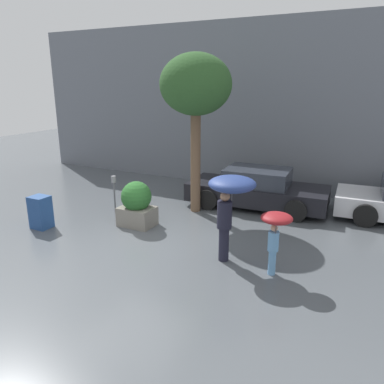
% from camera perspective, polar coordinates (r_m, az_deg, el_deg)
% --- Properties ---
extents(ground_plane, '(40.00, 40.00, 0.00)m').
position_cam_1_polar(ground_plane, '(9.40, -8.41, -8.07)').
color(ground_plane, '#51565B').
extents(building_facade, '(18.00, 0.30, 6.00)m').
position_cam_1_polar(building_facade, '(14.36, 6.51, 12.87)').
color(building_facade, slate).
rests_on(building_facade, ground).
extents(planter_box, '(0.97, 0.84, 1.26)m').
position_cam_1_polar(planter_box, '(10.46, -8.43, -1.81)').
color(planter_box, gray).
rests_on(planter_box, ground).
extents(person_adult, '(1.02, 1.02, 1.95)m').
position_cam_1_polar(person_adult, '(8.05, 5.84, -0.34)').
color(person_adult, '#1E1E2D').
rests_on(person_adult, ground).
extents(person_child, '(0.63, 0.63, 1.39)m').
position_cam_1_polar(person_child, '(7.69, 12.61, -5.32)').
color(person_child, '#669ED1').
rests_on(person_child, ground).
extents(parked_car_near, '(4.46, 2.15, 1.25)m').
position_cam_1_polar(parked_car_near, '(12.09, 9.88, 0.41)').
color(parked_car_near, black).
rests_on(parked_car_near, ground).
extents(street_tree, '(2.07, 2.07, 4.69)m').
position_cam_1_polar(street_tree, '(11.07, 0.57, 15.68)').
color(street_tree, brown).
rests_on(street_tree, ground).
extents(parking_meter, '(0.14, 0.14, 1.16)m').
position_cam_1_polar(parking_meter, '(11.56, -11.81, 0.87)').
color(parking_meter, '#595B60').
rests_on(parking_meter, ground).
extents(newspaper_box, '(0.50, 0.44, 0.90)m').
position_cam_1_polar(newspaper_box, '(11.04, -22.07, -2.86)').
color(newspaper_box, navy).
rests_on(newspaper_box, ground).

